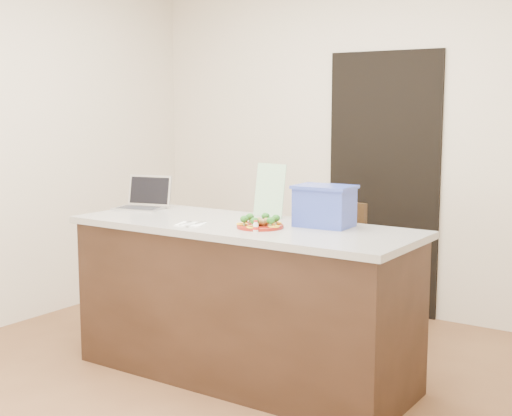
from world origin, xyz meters
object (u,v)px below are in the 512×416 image
Objects in this scene: yogurt_bottle at (256,227)px; chair at (332,263)px; plate at (260,226)px; laptop at (144,200)px; blue_box at (324,206)px; napkin at (191,224)px; island at (243,301)px.

yogurt_bottle is 1.15m from chair.
plate is 0.13m from yogurt_bottle.
laptop is (-1.04, 0.19, 0.05)m from plate.
plate is at bearing 113.01° from yogurt_bottle.
blue_box is at bearing 40.98° from plate.
napkin is 0.77m from blue_box.
yogurt_bottle is at bearing -30.29° from laptop.
chair is (-0.05, 0.95, -0.39)m from plate.
plate is at bearing 19.72° from napkin.
laptop is 0.37× the size of chair.
laptop is (-0.88, 0.13, 0.52)m from island.
blue_box is at bearing 29.72° from napkin.
plate is at bearing -24.85° from laptop.
blue_box reaches higher than chair.
yogurt_bottle is at bearing -40.58° from island.
blue_box is (0.66, 0.38, 0.11)m from napkin.
chair is at bearing 73.03° from napkin.
laptop is at bearing 169.60° from plate.
chair is (-0.10, 1.07, -0.41)m from yogurt_bottle.
laptop is 1.32m from blue_box.
napkin is (-0.38, -0.14, -0.01)m from plate.
plate is 0.78× the size of blue_box.
napkin is 0.43× the size of blue_box.
yogurt_bottle is 0.07× the size of chair.
blue_box is at bearing 57.94° from yogurt_bottle.
plate is at bearing -142.35° from blue_box.
island is 2.17× the size of chair.
blue_box reaches higher than island.
laptop is at bearing 153.50° from napkin.
yogurt_bottle reaches higher than plate.
napkin is 2.34× the size of yogurt_bottle.
napkin is at bearing -160.28° from plate.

